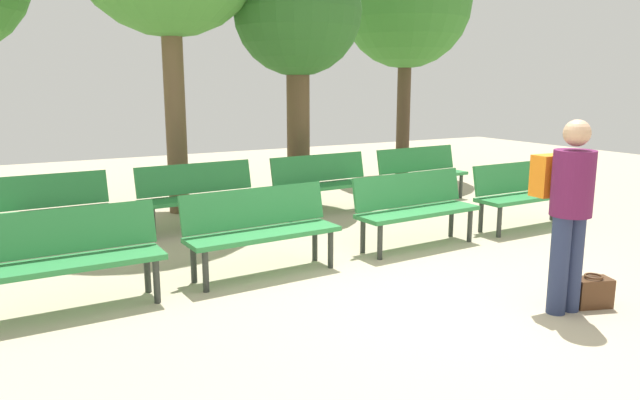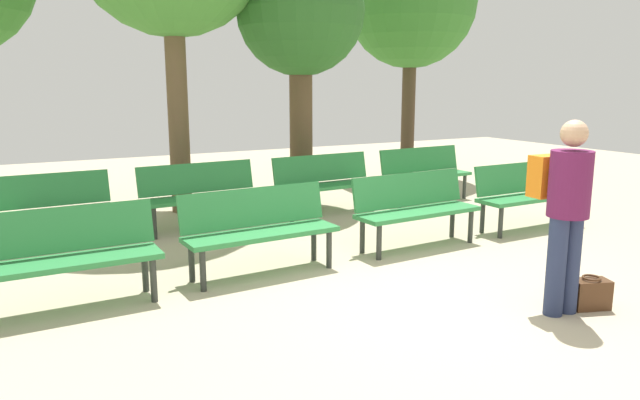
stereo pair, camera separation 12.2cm
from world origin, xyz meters
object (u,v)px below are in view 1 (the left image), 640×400
Objects in this scene: tree_2 at (297,15)px; visitor_with_backpack at (568,205)px; bench_r0_c3 at (525,191)px; tree_3 at (406,4)px; bench_r0_c0 at (66,253)px; bench_r1_c0 at (39,208)px; bench_r1_c2 at (323,180)px; handbag at (592,292)px; bench_r1_c1 at (199,192)px; bench_r0_c1 at (261,226)px; bench_r1_c3 at (421,170)px; bench_r0_c2 at (415,205)px.

visitor_with_backpack is (-0.17, -5.27, -2.02)m from tree_2.
bench_r0_c3 is 0.33× the size of tree_3.
bench_r0_c0 is 1.00× the size of bench_r1_c0.
bench_r1_c2 is (3.87, 0.09, 0.00)m from bench_r1_c0.
bench_r0_c3 is 4.44× the size of handbag.
bench_r0_c1 is at bearing -93.71° from bench_r1_c1.
tree_3 reaches higher than tree_2.
tree_3 is (1.36, 2.31, 2.98)m from bench_r1_c3.
bench_r1_c0 is at bearing -44.67° from visitor_with_backpack.
bench_r1_c0 is at bearing 133.01° from handbag.
bench_r0_c0 is 2.93m from bench_r1_c1.
tree_2 is at bearing -87.72° from visitor_with_backpack.
tree_3 reaches higher than bench_r0_c2.
bench_r1_c2 is (1.96, 2.16, 0.00)m from bench_r0_c1.
bench_r0_c3 is 2.16m from bench_r1_c3.
tree_3 is at bearing 33.29° from bench_r1_c2.
bench_r1_c3 is 4.49× the size of handbag.
bench_r0_c0 is 0.40× the size of tree_2.
tree_2 is (3.88, 3.17, 2.45)m from bench_r0_c0.
visitor_with_backpack is at bearing -50.19° from bench_r1_c0.
bench_r1_c2 is (1.92, 0.03, 0.00)m from bench_r1_c1.
bench_r0_c3 is 5.53m from tree_3.
bench_r0_c0 is at bearing -178.81° from bench_r0_c3.
visitor_with_backpack reaches higher than bench_r0_c1.
bench_r0_c2 is 1.00× the size of bench_r1_c3.
bench_r0_c0 is 4.60m from handbag.
bench_r0_c2 is 0.34× the size of tree_3.
bench_r0_c3 is at bearing -92.04° from bench_r1_c3.
tree_2 is (2.01, 3.07, 2.45)m from bench_r0_c1.
tree_3 is at bearing 65.86° from handbag.
handbag is (-3.07, -6.85, -3.35)m from tree_3.
bench_r0_c2 is at bearing -89.72° from tree_2.
tree_3 is (7.14, 2.49, 2.98)m from bench_r1_c0.
bench_r1_c2 is (3.82, 2.27, 0.00)m from bench_r0_c0.
tree_3 is (7.10, 4.67, 2.98)m from bench_r0_c0.
visitor_with_backpack is at bearing -30.67° from bench_r0_c0.
bench_r0_c3 and bench_r1_c3 have the same top height.
tree_3 is 13.29× the size of handbag.
tree_3 reaches higher than visitor_with_backpack.
tree_3 is (5.23, 4.56, 2.98)m from bench_r0_c1.
bench_r0_c1 is 3.92m from bench_r0_c3.
bench_r1_c1 is 0.98× the size of visitor_with_backpack.
bench_r0_c0 is 0.99× the size of bench_r1_c1.
handbag is (0.20, -4.45, -0.37)m from bench_r1_c2.
visitor_with_backpack reaches higher than bench_r1_c0.
bench_r1_c0 is 5.98m from handbag.
bench_r0_c0 and bench_r1_c3 have the same top height.
tree_2 is (3.92, 0.99, 2.45)m from bench_r1_c0.
bench_r0_c0 is at bearing -133.16° from bench_r1_c1.
bench_r1_c2 is at bearing -93.37° from tree_2.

